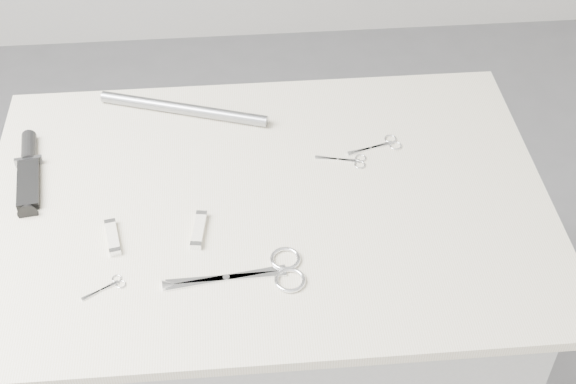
{
  "coord_description": "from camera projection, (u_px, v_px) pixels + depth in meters",
  "views": [
    {
      "loc": [
        -0.05,
        -1.02,
        1.9
      ],
      "look_at": [
        0.04,
        0.01,
        0.92
      ],
      "focal_mm": 50.0,
      "sensor_mm": 36.0,
      "label": 1
    }
  ],
  "objects": [
    {
      "name": "plinth",
      "position": [
        271.0,
        354.0,
        1.74
      ],
      "size": [
        0.9,
        0.6,
        0.9
      ],
      "primitive_type": "cube",
      "color": "#B2B2B0",
      "rests_on": "ground"
    },
    {
      "name": "display_board",
      "position": [
        267.0,
        202.0,
        1.43
      ],
      "size": [
        1.0,
        0.7,
        0.02
      ],
      "primitive_type": "cube",
      "color": "beige",
      "rests_on": "plinth"
    },
    {
      "name": "large_shears",
      "position": [
        266.0,
        272.0,
        1.29
      ],
      "size": [
        0.23,
        0.1,
        0.01
      ],
      "rotation": [
        0.0,
        0.0,
        0.08
      ],
      "color": "silver",
      "rests_on": "display_board"
    },
    {
      "name": "embroidery_scissors_a",
      "position": [
        383.0,
        145.0,
        1.52
      ],
      "size": [
        0.11,
        0.06,
        0.0
      ],
      "rotation": [
        0.0,
        0.0,
        0.28
      ],
      "color": "silver",
      "rests_on": "display_board"
    },
    {
      "name": "embroidery_scissors_b",
      "position": [
        349.0,
        160.0,
        1.49
      ],
      "size": [
        0.1,
        0.05,
        0.0
      ],
      "rotation": [
        0.0,
        0.0,
        -0.23
      ],
      "color": "silver",
      "rests_on": "display_board"
    },
    {
      "name": "tiny_scissors",
      "position": [
        109.0,
        286.0,
        1.27
      ],
      "size": [
        0.07,
        0.05,
        0.0
      ],
      "rotation": [
        0.0,
        0.0,
        0.53
      ],
      "color": "silver",
      "rests_on": "display_board"
    },
    {
      "name": "sheathed_knife",
      "position": [
        29.0,
        168.0,
        1.47
      ],
      "size": [
        0.06,
        0.21,
        0.03
      ],
      "rotation": [
        0.0,
        0.0,
        1.71
      ],
      "color": "black",
      "rests_on": "display_board"
    },
    {
      "name": "pocket_knife_a",
      "position": [
        113.0,
        238.0,
        1.34
      ],
      "size": [
        0.03,
        0.08,
        0.01
      ],
      "rotation": [
        0.0,
        0.0,
        1.77
      ],
      "color": "beige",
      "rests_on": "display_board"
    },
    {
      "name": "pocket_knife_b",
      "position": [
        199.0,
        230.0,
        1.36
      ],
      "size": [
        0.03,
        0.08,
        0.01
      ],
      "rotation": [
        0.0,
        0.0,
        1.43
      ],
      "color": "beige",
      "rests_on": "display_board"
    },
    {
      "name": "metal_rail",
      "position": [
        183.0,
        109.0,
        1.59
      ],
      "size": [
        0.33,
        0.13,
        0.02
      ],
      "primitive_type": "cylinder",
      "rotation": [
        0.0,
        1.57,
        -0.33
      ],
      "color": "gray",
      "rests_on": "display_board"
    }
  ]
}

